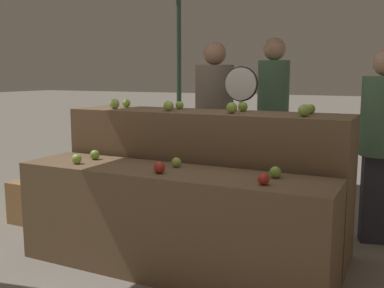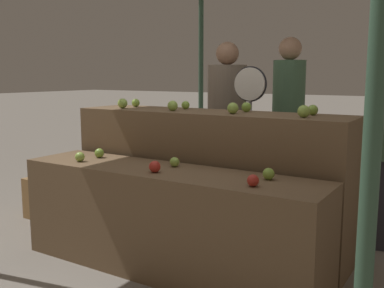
{
  "view_description": "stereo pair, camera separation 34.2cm",
  "coord_description": "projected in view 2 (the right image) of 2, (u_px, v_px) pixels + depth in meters",
  "views": [
    {
      "loc": [
        1.53,
        -2.73,
        1.43
      ],
      "look_at": [
        0.03,
        0.3,
        0.91
      ],
      "focal_mm": 42.0,
      "sensor_mm": 36.0,
      "label": 1
    },
    {
      "loc": [
        1.83,
        -2.57,
        1.43
      ],
      "look_at": [
        0.03,
        0.3,
        0.91
      ],
      "focal_mm": 42.0,
      "sensor_mm": 36.0,
      "label": 2
    }
  ],
  "objects": [
    {
      "name": "produce_scale",
      "position": [
        249.0,
        110.0,
        4.11
      ],
      "size": [
        0.32,
        0.2,
        1.51
      ],
      "color": "#99999E",
      "rests_on": "ground_plane"
    },
    {
      "name": "wooden_crate_side",
      "position": [
        52.0,
        197.0,
        4.58
      ],
      "size": [
        0.41,
        0.41,
        0.41
      ],
      "primitive_type": "cube",
      "color": "#9E7547",
      "rests_on": "ground_plane"
    },
    {
      "name": "person_customer_right",
      "position": [
        288.0,
        109.0,
        4.8
      ],
      "size": [
        0.44,
        0.44,
        1.83
      ],
      "rotation": [
        0.0,
        0.0,
        2.77
      ],
      "color": "#2D2D38",
      "rests_on": "ground_plane"
    },
    {
      "name": "person_vendor_at_scale",
      "position": [
        227.0,
        116.0,
        4.64
      ],
      "size": [
        0.45,
        0.45,
        1.77
      ],
      "rotation": [
        0.0,
        0.0,
        3.01
      ],
      "color": "#2D2D38",
      "rests_on": "ground_plane"
    },
    {
      "name": "apple_back_4",
      "position": [
        136.0,
        103.0,
        4.18
      ],
      "size": [
        0.08,
        0.08,
        0.08
      ],
      "primitive_type": "sphere",
      "color": "#84AD3D",
      "rests_on": "display_counter_back"
    },
    {
      "name": "apple_back_6",
      "position": [
        246.0,
        107.0,
        3.6
      ],
      "size": [
        0.08,
        0.08,
        0.08
      ],
      "primitive_type": "sphere",
      "color": "#7AA338",
      "rests_on": "display_counter_back"
    },
    {
      "name": "apple_back_5",
      "position": [
        186.0,
        105.0,
        3.89
      ],
      "size": [
        0.07,
        0.07,
        0.07
      ],
      "primitive_type": "sphere",
      "color": "#84AD3D",
      "rests_on": "display_counter_back"
    },
    {
      "name": "apple_back_3",
      "position": [
        304.0,
        111.0,
        3.12
      ],
      "size": [
        0.09,
        0.09,
        0.09
      ],
      "primitive_type": "sphere",
      "color": "#8EB247",
      "rests_on": "display_counter_back"
    },
    {
      "name": "apple_front_1",
      "position": [
        155.0,
        167.0,
        3.11
      ],
      "size": [
        0.08,
        0.08,
        0.08
      ],
      "primitive_type": "sphere",
      "color": "#B72D23",
      "rests_on": "display_counter_front"
    },
    {
      "name": "apple_front_5",
      "position": [
        269.0,
        174.0,
        2.9
      ],
      "size": [
        0.08,
        0.08,
        0.08
      ],
      "primitive_type": "sphere",
      "color": "#84AD3D",
      "rests_on": "display_counter_front"
    },
    {
      "name": "apple_front_3",
      "position": [
        99.0,
        153.0,
        3.67
      ],
      "size": [
        0.08,
        0.08,
        0.08
      ],
      "primitive_type": "sphere",
      "color": "#7AA338",
      "rests_on": "display_counter_front"
    },
    {
      "name": "apple_back_2",
      "position": [
        233.0,
        108.0,
        3.43
      ],
      "size": [
        0.09,
        0.09,
        0.09
      ],
      "primitive_type": "sphere",
      "color": "#8EB247",
      "rests_on": "display_counter_back"
    },
    {
      "name": "apple_back_1",
      "position": [
        173.0,
        106.0,
        3.71
      ],
      "size": [
        0.09,
        0.09,
        0.09
      ],
      "primitive_type": "sphere",
      "color": "#8EB247",
      "rests_on": "display_counter_back"
    },
    {
      "name": "display_counter_front",
      "position": [
        166.0,
        221.0,
        3.27
      ],
      "size": [
        2.35,
        0.55,
        0.76
      ],
      "primitive_type": "cube",
      "color": "brown",
      "rests_on": "ground_plane"
    },
    {
      "name": "apple_front_2",
      "position": [
        253.0,
        180.0,
        2.72
      ],
      "size": [
        0.07,
        0.07,
        0.07
      ],
      "primitive_type": "sphere",
      "color": "#B72D23",
      "rests_on": "display_counter_front"
    },
    {
      "name": "apple_front_4",
      "position": [
        175.0,
        162.0,
        3.31
      ],
      "size": [
        0.07,
        0.07,
        0.07
      ],
      "primitive_type": "sphere",
      "color": "#8EB247",
      "rests_on": "display_counter_front"
    },
    {
      "name": "ground_plane",
      "position": [
        167.0,
        270.0,
        3.33
      ],
      "size": [
        60.0,
        60.0,
        0.0
      ],
      "primitive_type": "plane",
      "color": "gray"
    },
    {
      "name": "apple_back_0",
      "position": [
        123.0,
        103.0,
        4.0
      ],
      "size": [
        0.09,
        0.09,
        0.09
      ],
      "primitive_type": "sphere",
      "color": "#8EB247",
      "rests_on": "display_counter_back"
    },
    {
      "name": "apple_front_0",
      "position": [
        80.0,
        157.0,
        3.51
      ],
      "size": [
        0.08,
        0.08,
        0.08
      ],
      "primitive_type": "sphere",
      "color": "#8EB247",
      "rests_on": "display_counter_front"
    },
    {
      "name": "apple_back_7",
      "position": [
        313.0,
        110.0,
        3.3
      ],
      "size": [
        0.08,
        0.08,
        0.08
      ],
      "primitive_type": "sphere",
      "color": "#84AD3D",
      "rests_on": "display_counter_back"
    },
    {
      "name": "display_counter_back",
      "position": [
        208.0,
        180.0,
        3.74
      ],
      "size": [
        2.35,
        0.55,
        1.14
      ],
      "primitive_type": "cube",
      "color": "brown",
      "rests_on": "ground_plane"
    }
  ]
}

